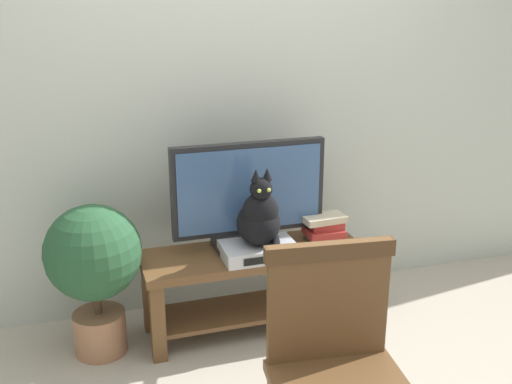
% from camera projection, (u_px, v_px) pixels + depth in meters
% --- Properties ---
extents(back_wall, '(7.00, 0.12, 2.80)m').
position_uv_depth(back_wall, '(224.00, 62.00, 3.32)').
color(back_wall, '#B7BCB2').
rests_on(back_wall, ground).
extents(tv_stand, '(1.19, 0.40, 0.46)m').
position_uv_depth(tv_stand, '(253.00, 275.00, 3.25)').
color(tv_stand, brown).
rests_on(tv_stand, ground).
extents(tv, '(0.83, 0.20, 0.57)m').
position_uv_depth(tv, '(249.00, 194.00, 3.18)').
color(tv, black).
rests_on(tv, tv_stand).
extents(media_box, '(0.38, 0.25, 0.07)m').
position_uv_depth(media_box, '(259.00, 250.00, 3.12)').
color(media_box, '#BCBCC1').
rests_on(media_box, tv_stand).
extents(cat, '(0.22, 0.30, 0.42)m').
position_uv_depth(cat, '(260.00, 217.00, 3.05)').
color(cat, black).
rests_on(cat, media_box).
extents(wooden_chair, '(0.51, 0.51, 0.95)m').
position_uv_depth(wooden_chair, '(337.00, 361.00, 2.08)').
color(wooden_chair, brown).
rests_on(wooden_chair, ground).
extents(book_stack, '(0.24, 0.18, 0.15)m').
position_uv_depth(book_stack, '(324.00, 227.00, 3.33)').
color(book_stack, '#38664C').
rests_on(book_stack, tv_stand).
extents(potted_plant, '(0.48, 0.48, 0.79)m').
position_uv_depth(potted_plant, '(94.00, 263.00, 2.98)').
color(potted_plant, '#9E6B4C').
rests_on(potted_plant, ground).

